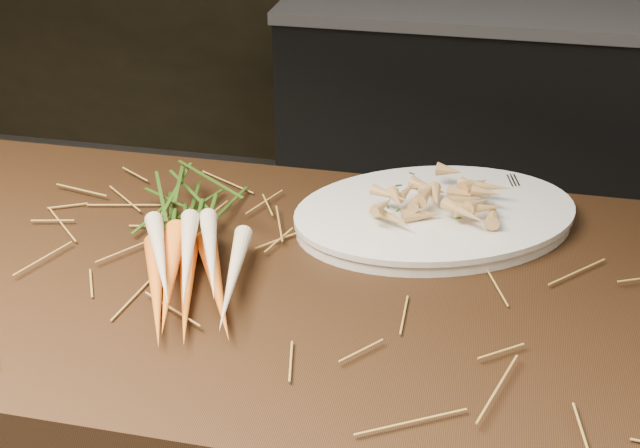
# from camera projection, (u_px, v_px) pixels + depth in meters

# --- Properties ---
(back_counter) EXTENTS (1.82, 0.62, 0.84)m
(back_counter) POSITION_uv_depth(u_px,v_px,m) (534.00, 119.00, 2.93)
(back_counter) COLOR black
(back_counter) RESTS_ON ground
(straw_bedding) EXTENTS (1.40, 0.60, 0.02)m
(straw_bedding) POSITION_uv_depth(u_px,v_px,m) (387.00, 281.00, 1.14)
(straw_bedding) COLOR olive
(straw_bedding) RESTS_ON main_counter
(root_veg_bunch) EXTENTS (0.30, 0.48, 0.09)m
(root_veg_bunch) POSITION_uv_depth(u_px,v_px,m) (187.00, 224.00, 1.22)
(root_veg_bunch) COLOR orange
(root_veg_bunch) RESTS_ON main_counter
(serving_platter) EXTENTS (0.54, 0.46, 0.02)m
(serving_platter) POSITION_uv_depth(u_px,v_px,m) (435.00, 218.00, 1.30)
(serving_platter) COLOR white
(serving_platter) RESTS_ON main_counter
(roasted_veg_heap) EXTENTS (0.27, 0.24, 0.05)m
(roasted_veg_heap) POSITION_uv_depth(u_px,v_px,m) (437.00, 198.00, 1.28)
(roasted_veg_heap) COLOR #A77C3C
(roasted_veg_heap) RESTS_ON serving_platter
(serving_fork) EXTENTS (0.05, 0.17, 0.00)m
(serving_fork) POSITION_uv_depth(u_px,v_px,m) (535.00, 206.00, 1.30)
(serving_fork) COLOR silver
(serving_fork) RESTS_ON serving_platter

